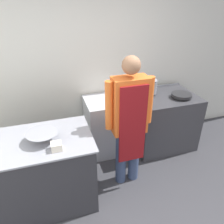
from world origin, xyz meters
TOP-DOWN VIEW (x-y plane):
  - wall_back at (0.00, 1.84)m, footprint 8.00×0.05m
  - prep_counter at (-0.92, 0.70)m, footprint 1.29×0.78m
  - stove at (1.07, 1.36)m, footprint 0.99×0.79m
  - fridge_unit at (0.15, 1.49)m, footprint 0.66×0.61m
  - person_cook at (0.21, 0.73)m, footprint 0.59×0.24m
  - mixing_bowl at (-0.80, 0.67)m, footprint 0.34×0.34m
  - plastic_tub at (-0.68, 0.47)m, footprint 0.11×0.11m
  - stock_pot at (0.85, 1.50)m, footprint 0.24×0.24m
  - saute_pan at (1.27, 1.23)m, footprint 0.31×0.31m

SIDE VIEW (x-z plane):
  - fridge_unit at x=0.15m, z-range 0.00..0.90m
  - stove at x=1.07m, z-range -0.01..0.91m
  - prep_counter at x=-0.92m, z-range 0.00..0.91m
  - saute_pan at x=1.27m, z-range 0.92..0.97m
  - plastic_tub at x=-0.68m, z-range 0.91..0.99m
  - mixing_bowl at x=-0.80m, z-range 0.91..1.02m
  - person_cook at x=0.21m, z-range 0.11..1.85m
  - stock_pot at x=0.85m, z-range 0.92..1.16m
  - wall_back at x=0.00m, z-range 0.00..2.70m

